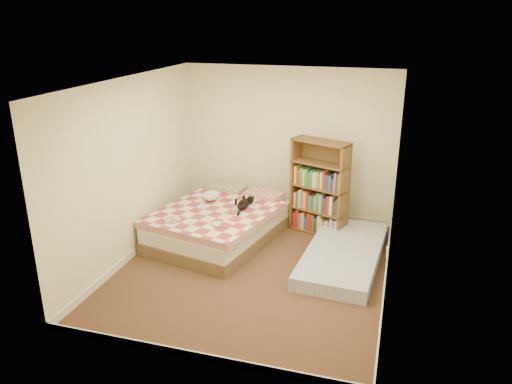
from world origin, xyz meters
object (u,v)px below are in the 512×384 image
(bookshelf, at_px, (319,199))
(black_cat, at_px, (244,203))
(bed, at_px, (221,222))
(white_dog, at_px, (211,195))
(floor_mattress, at_px, (344,254))

(bookshelf, bearing_deg, black_cat, -131.24)
(bed, xyz_separation_m, white_dog, (-0.24, 0.26, 0.32))
(bookshelf, distance_m, black_cat, 1.18)
(floor_mattress, bearing_deg, white_dog, 171.14)
(floor_mattress, height_order, white_dog, white_dog)
(bookshelf, relative_size, floor_mattress, 0.70)
(bookshelf, distance_m, floor_mattress, 1.12)
(bed, height_order, black_cat, black_cat)
(black_cat, relative_size, white_dog, 1.55)
(bookshelf, height_order, floor_mattress, bookshelf)
(floor_mattress, bearing_deg, black_cat, 171.90)
(floor_mattress, xyz_separation_m, black_cat, (-1.56, 0.33, 0.47))
(bed, height_order, bookshelf, bookshelf)
(bed, bearing_deg, bookshelf, 37.41)
(bed, xyz_separation_m, floor_mattress, (1.91, -0.23, -0.16))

